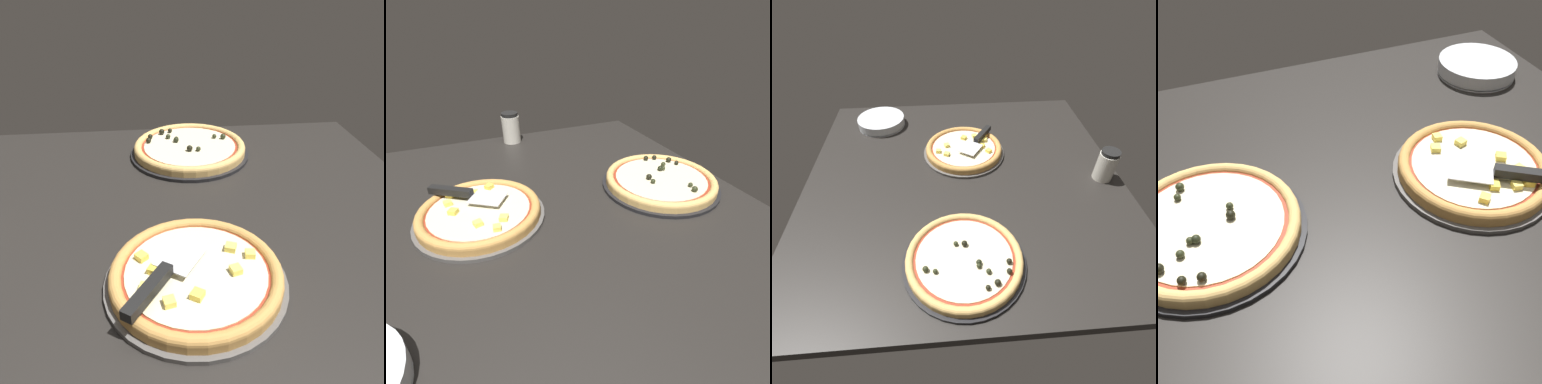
{
  "view_description": "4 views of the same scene",
  "coord_description": "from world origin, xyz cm",
  "views": [
    {
      "loc": [
        -7.11,
        -65.52,
        50.82
      ],
      "look_at": [
        1.02,
        11.46,
        3.0
      ],
      "focal_mm": 35.0,
      "sensor_mm": 36.0,
      "label": 1
    },
    {
      "loc": [
        68.47,
        -17.58,
        47.18
      ],
      "look_at": [
        1.02,
        11.46,
        3.0
      ],
      "focal_mm": 28.0,
      "sensor_mm": 36.0,
      "label": 2
    },
    {
      "loc": [
        7.22,
        87.92,
        75.33
      ],
      "look_at": [
        1.02,
        11.46,
        3.0
      ],
      "focal_mm": 28.0,
      "sensor_mm": 36.0,
      "label": 3
    },
    {
      "loc": [
        -58.24,
        35.57,
        63.61
      ],
      "look_at": [
        1.02,
        11.46,
        3.0
      ],
      "focal_mm": 42.0,
      "sensor_mm": 36.0,
      "label": 4
    }
  ],
  "objects": [
    {
      "name": "pizza_pan_back",
      "position": [
        3.14,
        38.62,
        0.5
      ],
      "size": [
        36.04,
        36.04,
        1.0
      ],
      "primitive_type": "cylinder",
      "color": "black",
      "rests_on": "ground_plane"
    },
    {
      "name": "pizza_pan_front",
      "position": [
        -1.11,
        -15.7,
        0.5
      ],
      "size": [
        33.71,
        33.71,
        1.0
      ],
      "primitive_type": "cylinder",
      "color": "#565451",
      "rests_on": "ground_plane"
    },
    {
      "name": "pizza_back",
      "position": [
        3.12,
        38.65,
        2.37
      ],
      "size": [
        33.88,
        33.88,
        3.84
      ],
      "color": "#DBAD60",
      "rests_on": "pizza_pan_back"
    },
    {
      "name": "serving_spatula",
      "position": [
        -8.36,
        -19.93,
        5.12
      ],
      "size": [
        15.67,
        20.24,
        2.0
      ],
      "color": "silver",
      "rests_on": "pizza_front"
    },
    {
      "name": "pizza_front",
      "position": [
        -1.13,
        -15.71,
        2.4
      ],
      "size": [
        31.68,
        31.68,
        3.3
      ],
      "color": "#C68E47",
      "rests_on": "pizza_pan_front"
    },
    {
      "name": "parmesan_shaker",
      "position": [
        -52.9,
        4.33,
        6.09
      ],
      "size": [
        7.18,
        7.18,
        12.37
      ],
      "color": "silver",
      "rests_on": "ground_plane"
    },
    {
      "name": "ground_plane",
      "position": [
        0.0,
        0.0,
        -1.8
      ],
      "size": [
        120.34,
        120.21,
        3.6
      ],
      "primitive_type": "cube",
      "color": "black"
    }
  ]
}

